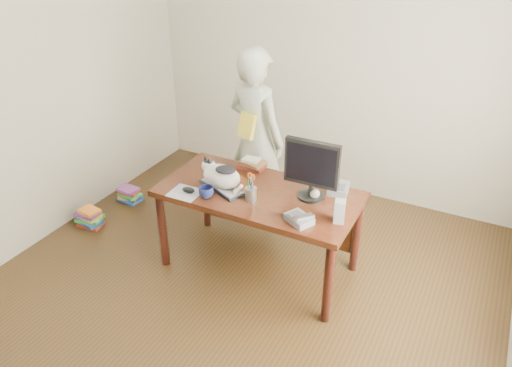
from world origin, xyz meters
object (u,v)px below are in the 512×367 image
object	(u,v)px
calculator	(338,188)
person	(256,138)
monitor	(312,167)
phone	(299,219)
baseball	(315,194)
mouse	(188,190)
keyboard	(222,187)
speaker	(340,211)
book_pile_a	(90,218)
coffee_mug	(206,192)
desk	(263,203)
cat	(220,175)
book_stack	(252,164)
pen_cup	(251,192)
book_pile_b	(129,195)

from	to	relation	value
calculator	person	world-z (taller)	person
monitor	person	xyz separation A→B (m)	(-0.79, 0.60, -0.16)
phone	baseball	bearing A→B (deg)	121.68
mouse	keyboard	bearing A→B (deg)	39.10
speaker	book_pile_a	xyz separation A→B (m)	(-2.46, -0.08, -0.75)
coffee_mug	baseball	world-z (taller)	coffee_mug
desk	monitor	size ratio (longest dim) A/B	3.29
person	phone	bearing A→B (deg)	147.82
cat	book_stack	xyz separation A→B (m)	(0.06, 0.44, -0.09)
mouse	pen_cup	bearing A→B (deg)	13.18
keyboard	coffee_mug	size ratio (longest dim) A/B	3.88
desk	monitor	distance (m)	0.58
coffee_mug	mouse	bearing A→B (deg)	-179.29
book_stack	person	size ratio (longest dim) A/B	0.14
coffee_mug	book_stack	distance (m)	0.62
keyboard	mouse	xyz separation A→B (m)	(-0.20, -0.18, 0.01)
book_stack	book_pile_a	world-z (taller)	book_stack
keyboard	calculator	world-z (taller)	calculator
desk	monitor	world-z (taller)	monitor
desk	book_pile_a	xyz separation A→B (m)	(-1.75, -0.28, -0.51)
pen_cup	baseball	xyz separation A→B (m)	(0.43, 0.25, -0.03)
monitor	book_stack	xyz separation A→B (m)	(-0.64, 0.25, -0.24)
book_pile_a	coffee_mug	bearing A→B (deg)	-2.75
coffee_mug	book_stack	xyz separation A→B (m)	(0.08, 0.61, -0.01)
monitor	coffee_mug	world-z (taller)	monitor
book_stack	book_pile_a	size ratio (longest dim) A/B	0.86
pen_cup	coffee_mug	world-z (taller)	pen_cup
phone	book_stack	size ratio (longest dim) A/B	1.03
book_stack	person	distance (m)	0.39
desk	book_pile_b	bearing A→B (deg)	171.03
baseball	calculator	bearing A→B (deg)	54.73
keyboard	monitor	xyz separation A→B (m)	(0.69, 0.19, 0.26)
monitor	coffee_mug	size ratio (longest dim) A/B	4.18
mouse	phone	xyz separation A→B (m)	(0.95, 0.02, 0.01)
pen_cup	person	world-z (taller)	person
person	book_pile_b	size ratio (longest dim) A/B	6.66
pen_cup	cat	bearing A→B (deg)	170.95
book_pile_a	desk	bearing A→B (deg)	9.03
keyboard	book_stack	world-z (taller)	book_stack
desk	book_stack	world-z (taller)	book_stack
keyboard	pen_cup	distance (m)	0.30
keyboard	speaker	distance (m)	1.00
person	book_pile_a	size ratio (longest dim) A/B	6.36
coffee_mug	cat	bearing A→B (deg)	81.91
book_pile_b	book_pile_a	bearing A→B (deg)	-93.13
keyboard	speaker	xyz separation A→B (m)	(1.00, -0.02, 0.07)
coffee_mug	phone	xyz separation A→B (m)	(0.78, 0.01, -0.02)
monitor	person	bearing A→B (deg)	141.52
speaker	phone	bearing A→B (deg)	-166.02
phone	calculator	xyz separation A→B (m)	(0.10, 0.55, -0.00)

